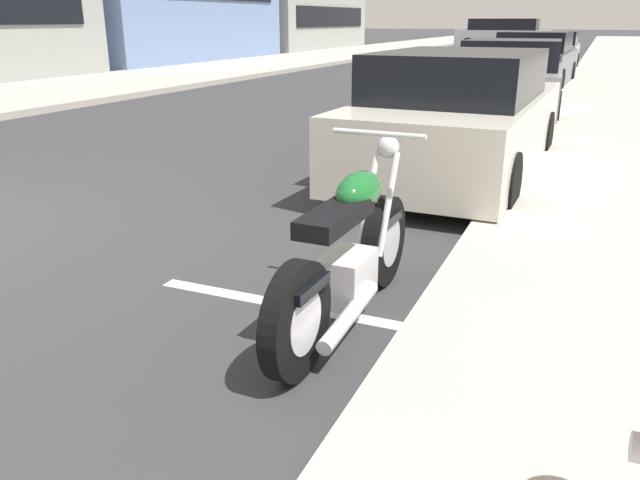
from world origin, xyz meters
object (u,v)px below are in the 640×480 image
crossing_truck (503,34)px  parked_car_at_intersection (511,80)px  parked_car_mid_block (534,61)px  parked_car_near_corner (459,118)px  parked_motorcycle (349,257)px  parked_car_behind_motorcycle (550,53)px

crossing_truck → parked_car_at_intersection: bearing=98.8°
parked_car_mid_block → parked_car_near_corner: bearing=-176.4°
parked_car_mid_block → crossing_truck: 22.35m
parked_car_mid_block → crossing_truck: (21.99, 3.97, 0.27)m
parked_car_at_intersection → parked_car_near_corner: bearing=178.2°
parked_motorcycle → crossing_truck: size_ratio=0.37×
parked_motorcycle → parked_car_behind_motorcycle: (21.33, 0.47, 0.24)m
parked_car_near_corner → crossing_truck: (33.45, 4.24, 0.27)m
parked_car_mid_block → parked_motorcycle: bearing=-176.1°
parked_car_near_corner → parked_car_mid_block: (11.46, 0.27, 0.00)m
parked_car_at_intersection → crossing_truck: crossing_truck is taller
parked_car_near_corner → parked_car_behind_motorcycle: parked_car_near_corner is taller
parked_car_mid_block → crossing_truck: size_ratio=0.87×
parked_motorcycle → parked_car_mid_block: parked_car_mid_block is taller
parked_motorcycle → crossing_truck: bearing=8.1°
parked_car_mid_block → crossing_truck: crossing_truck is taller
parked_motorcycle → parked_car_behind_motorcycle: parked_car_behind_motorcycle is taller
parked_car_at_intersection → crossing_truck: size_ratio=0.77×
parked_car_near_corner → parked_car_behind_motorcycle: (17.16, 0.27, -0.02)m
crossing_truck → parked_motorcycle: bearing=97.2°
parked_car_mid_block → parked_car_behind_motorcycle: bearing=2.2°
parked_car_near_corner → parked_car_at_intersection: size_ratio=1.10×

